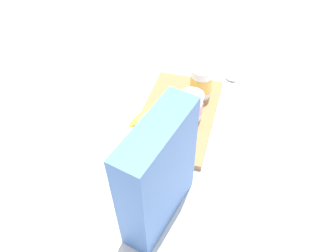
{
  "coord_description": "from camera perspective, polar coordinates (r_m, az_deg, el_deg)",
  "views": [
    {
      "loc": [
        0.66,
        0.15,
        0.66
      ],
      "look_at": [
        0.11,
        0.0,
        0.07
      ],
      "focal_mm": 34.67,
      "sensor_mm": 36.0,
      "label": 1
    }
  ],
  "objects": [
    {
      "name": "yogurt_cup_back",
      "position": [
        0.89,
        4.11,
        3.5
      ],
      "size": [
        0.07,
        0.07,
        0.08
      ],
      "color": "white",
      "rests_on": "cutting_board"
    },
    {
      "name": "banana_bunch",
      "position": [
        0.91,
        -1.53,
        2.86
      ],
      "size": [
        0.18,
        0.13,
        0.04
      ],
      "color": "yellow",
      "rests_on": "cutting_board"
    },
    {
      "name": "cereal_box",
      "position": [
        0.64,
        -1.67,
        -8.63
      ],
      "size": [
        0.21,
        0.11,
        0.27
      ],
      "primitive_type": "cube",
      "rotation": [
        0.0,
        0.0,
        -0.24
      ],
      "color": "#4770B7",
      "rests_on": "ground_plane"
    },
    {
      "name": "ground_plane",
      "position": [
        0.94,
        1.74,
        1.67
      ],
      "size": [
        2.4,
        2.4,
        0.0
      ],
      "primitive_type": "plane",
      "color": "silver"
    },
    {
      "name": "cutting_board",
      "position": [
        0.93,
        1.75,
        2.04
      ],
      "size": [
        0.35,
        0.21,
        0.02
      ],
      "primitive_type": "cube",
      "color": "olive",
      "rests_on": "ground_plane"
    },
    {
      "name": "spoon",
      "position": [
        1.1,
        9.85,
        8.77
      ],
      "size": [
        0.08,
        0.13,
        0.01
      ],
      "color": "silver",
      "rests_on": "ground_plane"
    },
    {
      "name": "yogurt_cup_front",
      "position": [
        0.96,
        5.88,
        7.69
      ],
      "size": [
        0.07,
        0.07,
        0.1
      ],
      "color": "white",
      "rests_on": "cutting_board"
    }
  ]
}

